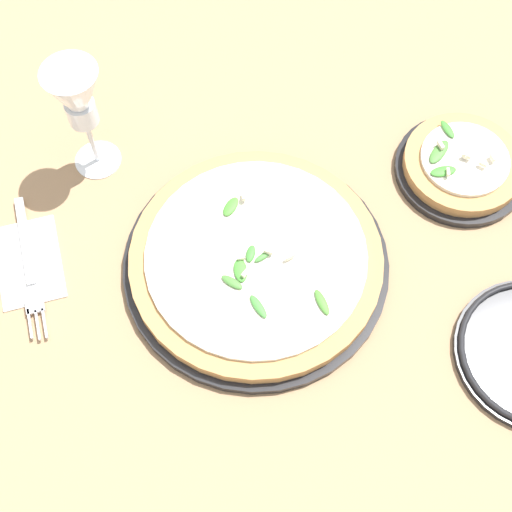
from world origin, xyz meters
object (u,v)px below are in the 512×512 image
Objects in this scene: fork at (29,265)px; pizza_arugula_main at (256,260)px; pizza_personal_side at (462,166)px; wine_glass at (78,102)px.

pizza_arugula_main is at bearing 74.81° from fork.
pizza_arugula_main is at bearing -83.31° from pizza_personal_side.
wine_glass is at bearing -112.90° from pizza_personal_side.
pizza_personal_side is 1.00× the size of wine_glass.
wine_glass is at bearing -147.50° from pizza_arugula_main.
pizza_personal_side is (-0.04, 0.33, -0.00)m from pizza_arugula_main.
wine_glass reaches higher than pizza_personal_side.
pizza_personal_side is at bearing 88.84° from fork.
wine_glass reaches higher than fork.
wine_glass is (-0.24, -0.16, 0.12)m from pizza_arugula_main.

